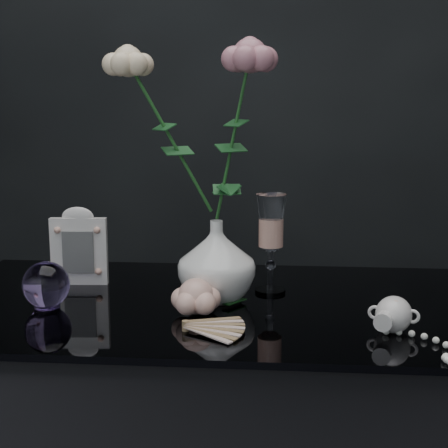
# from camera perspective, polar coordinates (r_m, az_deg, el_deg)

# --- Properties ---
(vase) EXTENTS (0.18, 0.18, 0.15)m
(vase) POSITION_cam_1_polar(r_m,az_deg,el_deg) (1.28, -0.62, -3.08)
(vase) COLOR white
(vase) RESTS_ON table
(wine_glass) EXTENTS (0.07, 0.07, 0.19)m
(wine_glass) POSITION_cam_1_polar(r_m,az_deg,el_deg) (1.33, 3.91, -1.66)
(wine_glass) COLOR white
(wine_glass) RESTS_ON table
(picture_frame) EXTENTS (0.13, 0.10, 0.16)m
(picture_frame) POSITION_cam_1_polar(r_m,az_deg,el_deg) (1.42, -11.97, -1.78)
(picture_frame) COLOR silver
(picture_frame) RESTS_ON table
(paperweight) EXTENTS (0.09, 0.09, 0.09)m
(paperweight) POSITION_cam_1_polar(r_m,az_deg,el_deg) (1.29, -14.57, -4.91)
(paperweight) COLOR #A987DC
(paperweight) RESTS_ON table
(paper_fan) EXTENTS (0.22, 0.19, 0.02)m
(paper_fan) POSITION_cam_1_polar(r_m,az_deg,el_deg) (1.14, -3.22, -8.36)
(paper_fan) COLOR beige
(paper_fan) RESTS_ON table
(loose_rose) EXTENTS (0.21, 0.24, 0.07)m
(loose_rose) POSITION_cam_1_polar(r_m,az_deg,el_deg) (1.21, -2.35, -6.07)
(loose_rose) COLOR #FFB8A4
(loose_rose) RESTS_ON table
(pearl_jar) EXTENTS (0.26, 0.26, 0.06)m
(pearl_jar) POSITION_cam_1_polar(r_m,az_deg,el_deg) (1.16, 13.93, -7.18)
(pearl_jar) COLOR silver
(pearl_jar) RESTS_ON table
(roses) EXTENTS (0.29, 0.12, 0.38)m
(roses) POSITION_cam_1_polar(r_m,az_deg,el_deg) (1.25, -2.12, 8.63)
(roses) COLOR #FFD6AA
(roses) RESTS_ON vase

